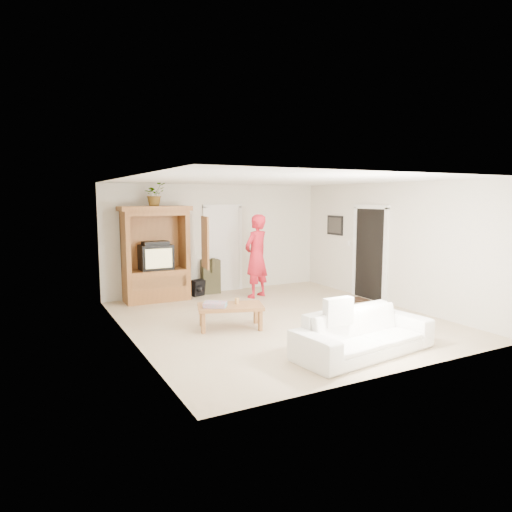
{
  "coord_description": "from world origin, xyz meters",
  "views": [
    {
      "loc": [
        -4.29,
        -7.21,
        2.28
      ],
      "look_at": [
        -0.18,
        0.6,
        1.15
      ],
      "focal_mm": 32.0,
      "sensor_mm": 36.0,
      "label": 1
    }
  ],
  "objects_px": {
    "man": "(256,256)",
    "coffee_table": "(230,308)",
    "armoire": "(157,260)",
    "sofa": "(364,333)"
  },
  "relations": [
    {
      "from": "man",
      "to": "coffee_table",
      "type": "distance_m",
      "value": 2.66
    },
    {
      "from": "armoire",
      "to": "man",
      "type": "bearing_deg",
      "value": -18.82
    },
    {
      "from": "man",
      "to": "sofa",
      "type": "relative_size",
      "value": 0.87
    },
    {
      "from": "man",
      "to": "armoire",
      "type": "bearing_deg",
      "value": -43.28
    },
    {
      "from": "armoire",
      "to": "sofa",
      "type": "relative_size",
      "value": 0.95
    },
    {
      "from": "armoire",
      "to": "coffee_table",
      "type": "relative_size",
      "value": 1.67
    },
    {
      "from": "armoire",
      "to": "coffee_table",
      "type": "xyz_separation_m",
      "value": [
        0.52,
        -2.77,
        -0.54
      ]
    },
    {
      "from": "man",
      "to": "sofa",
      "type": "xyz_separation_m",
      "value": [
        -0.42,
        -4.17,
        -0.63
      ]
    },
    {
      "from": "sofa",
      "to": "coffee_table",
      "type": "height_order",
      "value": "sofa"
    },
    {
      "from": "armoire",
      "to": "sofa",
      "type": "height_order",
      "value": "armoire"
    }
  ]
}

